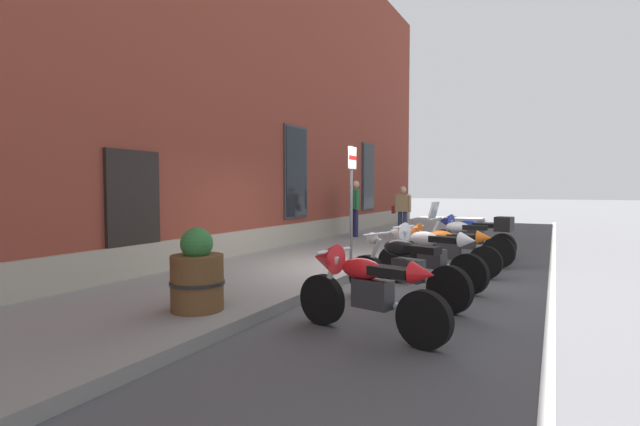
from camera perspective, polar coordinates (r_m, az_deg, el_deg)
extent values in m
plane|color=#424244|center=(9.16, 5.70, -7.44)|extent=(140.00, 140.00, 0.00)
cube|color=slate|center=(9.81, -3.03, -6.28)|extent=(33.73, 3.17, 0.15)
cube|color=silver|center=(8.57, 26.34, -8.43)|extent=(33.73, 0.12, 0.01)
cube|color=brown|center=(13.61, -24.28, 15.74)|extent=(27.73, 7.73, 9.44)
cube|color=gray|center=(10.62, -10.32, -4.12)|extent=(27.73, 0.10, 0.70)
cube|color=black|center=(8.51, -21.73, -0.63)|extent=(1.10, 0.08, 2.30)
cube|color=#2D2D33|center=(12.88, -2.99, 4.97)|extent=(1.22, 0.06, 2.52)
cube|color=black|center=(12.86, -2.88, 4.97)|extent=(1.10, 0.03, 2.40)
cube|color=#2D2D33|center=(17.91, 5.85, 4.41)|extent=(1.22, 0.06, 2.52)
cube|color=black|center=(17.90, 5.94, 4.41)|extent=(1.10, 0.03, 2.40)
cylinder|color=black|center=(5.79, 0.24, -10.48)|extent=(0.26, 0.62, 0.61)
cylinder|color=black|center=(5.06, 12.55, -12.56)|extent=(0.26, 0.62, 0.61)
cylinder|color=silver|center=(5.68, 1.03, -8.21)|extent=(0.14, 0.31, 0.62)
cube|color=#28282B|center=(5.33, 6.42, -9.72)|extent=(0.31, 0.48, 0.32)
ellipsoid|color=red|center=(5.36, 5.09, -6.76)|extent=(0.37, 0.57, 0.24)
cube|color=black|center=(5.15, 8.59, -7.06)|extent=(0.32, 0.52, 0.10)
cylinder|color=silver|center=(5.57, 1.68, -4.60)|extent=(0.61, 0.18, 0.04)
cylinder|color=silver|center=(5.30, 9.90, -11.24)|extent=(0.19, 0.46, 0.09)
cone|color=red|center=(5.66, 0.64, -5.50)|extent=(0.43, 0.41, 0.36)
cone|color=red|center=(4.96, 12.40, -7.25)|extent=(0.29, 0.31, 0.24)
cylinder|color=black|center=(7.26, 5.73, -7.62)|extent=(0.31, 0.65, 0.64)
cylinder|color=black|center=(6.50, 15.47, -8.98)|extent=(0.31, 0.65, 0.64)
cylinder|color=silver|center=(7.15, 6.37, -5.60)|extent=(0.17, 0.33, 0.66)
cube|color=#28282B|center=(6.79, 10.68, -6.86)|extent=(0.34, 0.49, 0.32)
ellipsoid|color=black|center=(6.83, 9.66, -4.18)|extent=(0.41, 0.57, 0.24)
cube|color=black|center=(6.62, 12.37, -4.35)|extent=(0.36, 0.52, 0.10)
cylinder|color=silver|center=(7.06, 6.89, -2.54)|extent=(0.60, 0.22, 0.04)
cylinder|color=silver|center=(6.76, 13.38, -8.06)|extent=(0.22, 0.46, 0.09)
sphere|color=silver|center=(7.11, 6.38, -3.06)|extent=(0.18, 0.18, 0.18)
cylinder|color=black|center=(8.43, 9.03, -6.15)|extent=(0.31, 0.65, 0.65)
cylinder|color=black|center=(7.71, 17.63, -7.11)|extent=(0.31, 0.65, 0.65)
cylinder|color=silver|center=(8.33, 9.61, -4.35)|extent=(0.17, 0.33, 0.68)
cube|color=#28282B|center=(7.99, 13.46, -5.39)|extent=(0.34, 0.49, 0.32)
ellipsoid|color=silver|center=(8.03, 12.57, -3.03)|extent=(0.41, 0.57, 0.24)
cube|color=black|center=(7.84, 14.93, -3.14)|extent=(0.36, 0.52, 0.10)
cylinder|color=silver|center=(8.25, 10.09, -1.67)|extent=(0.60, 0.22, 0.04)
cylinder|color=silver|center=(7.97, 15.75, -6.39)|extent=(0.22, 0.46, 0.09)
cone|color=silver|center=(8.33, 9.34, -2.30)|extent=(0.45, 0.43, 0.36)
cone|color=silver|center=(7.64, 17.56, -3.18)|extent=(0.31, 0.32, 0.24)
cylinder|color=black|center=(9.51, 10.78, -5.23)|extent=(0.17, 0.62, 0.61)
cylinder|color=black|center=(9.11, 19.45, -5.71)|extent=(0.17, 0.62, 0.61)
cylinder|color=silver|center=(9.44, 11.37, -3.82)|extent=(0.09, 0.31, 0.61)
cube|color=#28282B|center=(9.24, 15.33, -4.39)|extent=(0.25, 0.46, 0.32)
ellipsoid|color=orange|center=(9.26, 14.46, -2.81)|extent=(0.30, 0.54, 0.24)
cube|color=black|center=(9.16, 16.74, -2.84)|extent=(0.26, 0.50, 0.10)
cylinder|color=silver|center=(9.38, 11.85, -1.66)|extent=(0.62, 0.08, 0.04)
cylinder|color=silver|center=(9.30, 17.31, -5.18)|extent=(0.12, 0.46, 0.09)
cone|color=orange|center=(9.43, 11.10, -2.24)|extent=(0.39, 0.37, 0.36)
cone|color=orange|center=(9.06, 19.37, -2.82)|extent=(0.26, 0.28, 0.24)
cylinder|color=black|center=(10.93, 13.02, -4.01)|extent=(0.23, 0.68, 0.67)
cylinder|color=black|center=(10.43, 20.89, -4.47)|extent=(0.23, 0.68, 0.67)
cylinder|color=silver|center=(10.87, 13.52, -2.66)|extent=(0.12, 0.33, 0.65)
cube|color=#28282B|center=(10.62, 17.13, -3.29)|extent=(0.29, 0.47, 0.32)
ellipsoid|color=#B7BABF|center=(10.64, 16.39, -1.66)|extent=(0.34, 0.56, 0.24)
cube|color=black|center=(10.52, 18.34, -1.69)|extent=(0.30, 0.51, 0.10)
cylinder|color=silver|center=(10.81, 13.94, -0.66)|extent=(0.62, 0.14, 0.04)
cylinder|color=silver|center=(10.66, 18.86, -4.01)|extent=(0.16, 0.46, 0.09)
cube|color=#B2BCC6|center=(10.82, 13.66, 0.31)|extent=(0.38, 0.20, 0.40)
cube|color=black|center=(10.35, 21.48, -1.27)|extent=(0.41, 0.37, 0.30)
cylinder|color=black|center=(12.41, 14.77, -3.35)|extent=(0.29, 0.62, 0.61)
cylinder|color=black|center=(11.75, 21.34, -3.81)|extent=(0.29, 0.62, 0.61)
cylinder|color=silver|center=(12.34, 15.19, -2.21)|extent=(0.16, 0.32, 0.63)
cube|color=#28282B|center=(12.02, 18.19, -2.74)|extent=(0.34, 0.49, 0.32)
ellipsoid|color=#192D9E|center=(12.06, 17.57, -1.40)|extent=(0.40, 0.57, 0.24)
cube|color=black|center=(11.90, 19.22, -1.44)|extent=(0.35, 0.52, 0.10)
cylinder|color=silver|center=(12.27, 15.54, -0.50)|extent=(0.60, 0.22, 0.04)
cylinder|color=silver|center=(12.01, 19.72, -3.39)|extent=(0.22, 0.46, 0.09)
cone|color=#192D9E|center=(12.34, 15.01, -0.94)|extent=(0.44, 0.43, 0.36)
cone|color=#192D9E|center=(11.71, 21.30, -1.45)|extent=(0.31, 0.32, 0.24)
cylinder|color=#1E1E4C|center=(14.62, 4.40, -1.21)|extent=(0.14, 0.14, 0.87)
cylinder|color=#1E1E4C|center=(14.80, 4.28, -1.16)|extent=(0.14, 0.14, 0.87)
cube|color=#26723F|center=(14.67, 4.35, 1.70)|extent=(0.44, 0.38, 0.62)
sphere|color=tan|center=(14.67, 4.36, 3.48)|extent=(0.24, 0.24, 0.24)
cylinder|color=#26723F|center=(14.43, 4.53, 1.56)|extent=(0.09, 0.09, 0.58)
cylinder|color=#26723F|center=(14.92, 4.18, 1.61)|extent=(0.09, 0.09, 0.58)
cube|color=black|center=(14.99, 4.06, 0.75)|extent=(0.13, 0.14, 0.24)
cylinder|color=#2D3351|center=(14.96, 10.31, -1.33)|extent=(0.14, 0.14, 0.78)
cylinder|color=#2D3351|center=(15.05, 9.71, -1.30)|extent=(0.14, 0.14, 0.78)
cube|color=tan|center=(14.97, 10.03, 1.22)|extent=(0.29, 0.44, 0.55)
sphere|color=tan|center=(14.96, 10.04, 2.80)|extent=(0.21, 0.21, 0.21)
cylinder|color=tan|center=(14.85, 10.87, 1.09)|extent=(0.09, 0.09, 0.52)
cylinder|color=tan|center=(15.10, 9.21, 1.14)|extent=(0.09, 0.09, 0.52)
cube|color=maroon|center=(15.12, 8.93, 0.39)|extent=(0.14, 0.11, 0.24)
cylinder|color=#4C4C51|center=(9.48, 3.81, 1.05)|extent=(0.06, 0.06, 2.37)
cube|color=white|center=(9.48, 3.95, 6.72)|extent=(0.36, 0.03, 0.44)
cube|color=red|center=(9.48, 4.03, 6.72)|extent=(0.36, 0.01, 0.08)
cylinder|color=brown|center=(6.05, -14.71, -8.18)|extent=(0.65, 0.65, 0.69)
cylinder|color=black|center=(6.05, -14.71, -8.18)|extent=(0.68, 0.68, 0.04)
sphere|color=#28602D|center=(5.98, -14.77, -3.62)|extent=(0.40, 0.40, 0.40)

